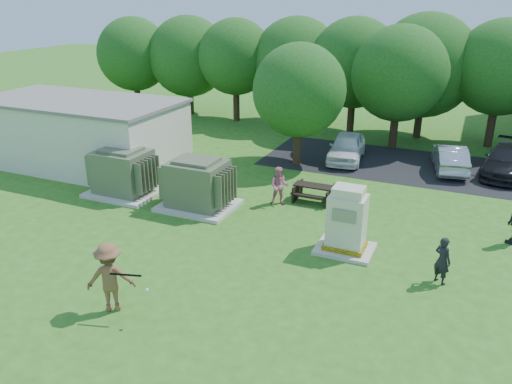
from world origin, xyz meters
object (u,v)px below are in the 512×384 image
at_px(transformer_right, 198,185).
at_px(car_dark, 508,161).
at_px(generator_cabinet, 347,224).
at_px(car_white, 347,147).
at_px(transformer_left, 123,173).
at_px(person_by_generator, 442,260).
at_px(picnic_table, 314,191).
at_px(car_silver_a, 450,158).
at_px(batter, 110,277).
at_px(person_at_picnic, 279,186).

bearing_deg(transformer_right, car_dark, 39.43).
xyz_separation_m(generator_cabinet, car_white, (-2.47, 9.88, -0.31)).
bearing_deg(transformer_left, person_by_generator, -8.90).
height_order(generator_cabinet, picnic_table, generator_cabinet).
relative_size(picnic_table, car_silver_a, 0.42).
height_order(transformer_right, car_white, transformer_right).
height_order(batter, car_dark, batter).
bearing_deg(car_white, picnic_table, -94.95).
bearing_deg(generator_cabinet, picnic_table, 121.48).
relative_size(transformer_right, car_dark, 0.63).
bearing_deg(car_white, car_dark, 0.60).
distance_m(transformer_right, generator_cabinet, 6.56).
distance_m(transformer_right, car_silver_a, 12.81).
height_order(batter, person_at_picnic, batter).
distance_m(picnic_table, person_by_generator, 7.17).
xyz_separation_m(picnic_table, batter, (-2.70, -9.73, 0.56)).
bearing_deg(picnic_table, transformer_right, -148.14).
relative_size(picnic_table, car_white, 0.40).
distance_m(person_by_generator, person_at_picnic, 7.62).
bearing_deg(batter, car_white, -129.71).
bearing_deg(picnic_table, transformer_left, -161.88).
distance_m(transformer_left, transformer_right, 3.70).
distance_m(picnic_table, car_silver_a, 8.16).
relative_size(transformer_left, generator_cabinet, 1.29).
bearing_deg(car_silver_a, person_by_generator, 82.03).
bearing_deg(car_silver_a, generator_cabinet, 65.09).
xyz_separation_m(person_by_generator, car_dark, (2.05, 11.64, -0.07)).
height_order(batter, car_white, batter).
bearing_deg(car_white, transformer_right, -120.98).
distance_m(generator_cabinet, car_white, 10.19).
relative_size(generator_cabinet, picnic_table, 1.39).
xyz_separation_m(transformer_left, car_silver_a, (12.75, 9.05, -0.32)).
distance_m(transformer_left, car_dark, 18.07).
bearing_deg(batter, transformer_right, -109.36).
bearing_deg(car_white, batter, -105.47).
relative_size(transformer_left, person_at_picnic, 1.85).
relative_size(transformer_right, person_by_generator, 1.97).
xyz_separation_m(transformer_left, person_by_generator, (13.28, -2.08, -0.21)).
distance_m(generator_cabinet, picnic_table, 4.49).
distance_m(transformer_left, person_at_picnic, 6.82).
bearing_deg(generator_cabinet, car_white, 104.03).
bearing_deg(transformer_left, car_silver_a, 35.38).
bearing_deg(batter, transformer_left, -85.03).
distance_m(transformer_left, batter, 8.81).
xyz_separation_m(transformer_left, generator_cabinet, (10.14, -1.24, 0.04)).
distance_m(car_white, car_dark, 7.72).
distance_m(transformer_right, car_dark, 15.06).
bearing_deg(picnic_table, car_white, 91.34).
bearing_deg(batter, person_by_generator, -178.57).
height_order(transformer_left, person_by_generator, transformer_left).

